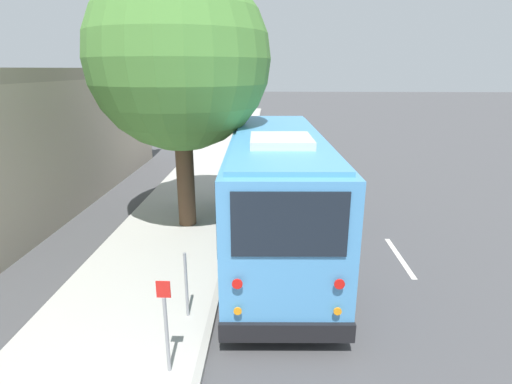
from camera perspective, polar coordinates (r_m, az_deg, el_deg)
The scene contains 11 objects.
ground_plane at distance 11.32m, azimuth 5.25°, elevation -8.37°, with size 160.00×160.00×0.00m, color #474749.
sidewalk_slab at distance 11.65m, azimuth -12.97°, elevation -7.59°, with size 80.00×3.49×0.15m, color #B2AFA8.
curb_strip at distance 11.32m, azimuth -3.96°, elevation -7.90°, with size 80.00×0.14×0.15m, color #9D9A94.
shuttle_bus at distance 10.67m, azimuth 2.99°, elevation 0.71°, with size 8.75×2.85×3.45m.
parked_sedan_blue at distance 22.66m, azimuth 1.85°, elevation 6.40°, with size 4.54×2.00×1.33m.
parked_sedan_gray at distance 28.69m, azimuth 1.79°, elevation 8.68°, with size 4.48×1.92×1.32m.
street_tree at distance 12.21m, azimuth -10.89°, elevation 19.78°, with size 5.19×5.19×8.36m.
sign_post_near at distance 6.78m, azimuth -12.71°, elevation -18.18°, with size 0.06×0.22×1.64m.
sign_post_far at distance 8.12m, azimuth -9.93°, elevation -12.93°, with size 0.06×0.06×1.37m.
lane_stripe_mid at distance 11.59m, azimuth 19.81°, elevation -8.73°, with size 2.40×0.14×0.01m, color silver.
lane_stripe_ahead at distance 17.00m, azimuth 13.91°, elevation 0.05°, with size 2.40×0.14×0.01m, color silver.
Camera 1 is at (-10.19, 0.68, 4.88)m, focal length 28.00 mm.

